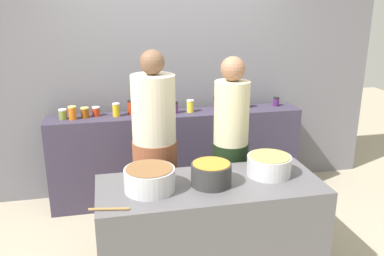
# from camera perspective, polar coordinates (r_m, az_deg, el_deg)

# --- Properties ---
(ground) EXTENTS (12.00, 12.00, 0.00)m
(ground) POSITION_cam_1_polar(r_m,az_deg,el_deg) (3.76, 1.20, -17.10)
(ground) COLOR tan
(storefront_wall) EXTENTS (4.80, 0.12, 3.00)m
(storefront_wall) POSITION_cam_1_polar(r_m,az_deg,el_deg) (4.56, -3.01, 9.50)
(storefront_wall) COLOR slate
(storefront_wall) RESTS_ON ground
(display_shelf) EXTENTS (2.70, 0.36, 0.99)m
(display_shelf) POSITION_cam_1_polar(r_m,az_deg,el_deg) (4.48, -2.06, -3.97)
(display_shelf) COLOR #373144
(display_shelf) RESTS_ON ground
(prep_table) EXTENTS (1.70, 0.70, 0.81)m
(prep_table) POSITION_cam_1_polar(r_m,az_deg,el_deg) (3.29, 2.50, -14.16)
(prep_table) COLOR #565457
(prep_table) RESTS_ON ground
(preserve_jar_0) EXTENTS (0.08, 0.08, 0.10)m
(preserve_jar_0) POSITION_cam_1_polar(r_m,az_deg,el_deg) (4.28, -17.62, 1.86)
(preserve_jar_0) COLOR olive
(preserve_jar_0) RESTS_ON display_shelf
(preserve_jar_1) EXTENTS (0.08, 0.08, 0.13)m
(preserve_jar_1) POSITION_cam_1_polar(r_m,az_deg,el_deg) (4.24, -16.38, 2.06)
(preserve_jar_1) COLOR #CD6115
(preserve_jar_1) RESTS_ON display_shelf
(preserve_jar_2) EXTENTS (0.08, 0.08, 0.11)m
(preserve_jar_2) POSITION_cam_1_polar(r_m,az_deg,el_deg) (4.27, -14.75, 2.11)
(preserve_jar_2) COLOR #8C410B
(preserve_jar_2) RESTS_ON display_shelf
(preserve_jar_3) EXTENTS (0.08, 0.08, 0.10)m
(preserve_jar_3) POSITION_cam_1_polar(r_m,az_deg,el_deg) (4.30, -13.27, 2.28)
(preserve_jar_3) COLOR #B52D10
(preserve_jar_3) RESTS_ON display_shelf
(preserve_jar_4) EXTENTS (0.08, 0.08, 0.14)m
(preserve_jar_4) POSITION_cam_1_polar(r_m,az_deg,el_deg) (4.24, -10.56, 2.52)
(preserve_jar_4) COLOR gold
(preserve_jar_4) RESTS_ON display_shelf
(preserve_jar_5) EXTENTS (0.07, 0.07, 0.15)m
(preserve_jar_5) POSITION_cam_1_polar(r_m,az_deg,el_deg) (4.30, -8.56, 2.90)
(preserve_jar_5) COLOR #A42E14
(preserve_jar_5) RESTS_ON display_shelf
(preserve_jar_6) EXTENTS (0.09, 0.09, 0.14)m
(preserve_jar_6) POSITION_cam_1_polar(r_m,az_deg,el_deg) (4.28, -7.14, 2.84)
(preserve_jar_6) COLOR #33503B
(preserve_jar_6) RESTS_ON display_shelf
(preserve_jar_7) EXTENTS (0.07, 0.07, 0.12)m
(preserve_jar_7) POSITION_cam_1_polar(r_m,az_deg,el_deg) (4.22, -5.38, 2.55)
(preserve_jar_7) COLOR #22491F
(preserve_jar_7) RESTS_ON display_shelf
(preserve_jar_8) EXTENTS (0.08, 0.08, 0.13)m
(preserve_jar_8) POSITION_cam_1_polar(r_m,az_deg,el_deg) (4.35, -4.11, 3.10)
(preserve_jar_8) COLOR #E56005
(preserve_jar_8) RESTS_ON display_shelf
(preserve_jar_9) EXTENTS (0.08, 0.08, 0.12)m
(preserve_jar_9) POSITION_cam_1_polar(r_m,az_deg,el_deg) (4.30, -2.44, 2.88)
(preserve_jar_9) COLOR #532959
(preserve_jar_9) RESTS_ON display_shelf
(preserve_jar_10) EXTENTS (0.08, 0.08, 0.13)m
(preserve_jar_10) POSITION_cam_1_polar(r_m,az_deg,el_deg) (4.34, -0.24, 3.10)
(preserve_jar_10) COLOR gold
(preserve_jar_10) RESTS_ON display_shelf
(preserve_jar_11) EXTENTS (0.07, 0.07, 0.14)m
(preserve_jar_11) POSITION_cam_1_polar(r_m,az_deg,el_deg) (4.44, 3.45, 3.48)
(preserve_jar_11) COLOR #562A51
(preserve_jar_11) RESTS_ON display_shelf
(preserve_jar_12) EXTENTS (0.08, 0.08, 0.10)m
(preserve_jar_12) POSITION_cam_1_polar(r_m,az_deg,el_deg) (4.47, 5.05, 3.27)
(preserve_jar_12) COLOR #8C450F
(preserve_jar_12) RESTS_ON display_shelf
(preserve_jar_13) EXTENTS (0.09, 0.09, 0.14)m
(preserve_jar_13) POSITION_cam_1_polar(r_m,az_deg,el_deg) (4.56, 7.56, 3.70)
(preserve_jar_13) COLOR gold
(preserve_jar_13) RESTS_ON display_shelf
(preserve_jar_14) EXTENTS (0.07, 0.07, 0.10)m
(preserve_jar_14) POSITION_cam_1_polar(r_m,az_deg,el_deg) (4.69, 11.68, 3.64)
(preserve_jar_14) COLOR #431A55
(preserve_jar_14) RESTS_ON display_shelf
(cooking_pot_left) EXTENTS (0.37, 0.37, 0.17)m
(cooking_pot_left) POSITION_cam_1_polar(r_m,az_deg,el_deg) (2.97, -5.95, -7.14)
(cooking_pot_left) COLOR #B7B7BC
(cooking_pot_left) RESTS_ON prep_table
(cooking_pot_center) EXTENTS (0.30, 0.30, 0.17)m
(cooking_pot_center) POSITION_cam_1_polar(r_m,az_deg,el_deg) (3.05, 2.78, -6.44)
(cooking_pot_center) COLOR #2D2D2D
(cooking_pot_center) RESTS_ON prep_table
(cooking_pot_right) EXTENTS (0.35, 0.35, 0.16)m
(cooking_pot_right) POSITION_cam_1_polar(r_m,az_deg,el_deg) (3.27, 10.72, -5.14)
(cooking_pot_right) COLOR #B7B7BC
(cooking_pot_right) RESTS_ON prep_table
(wooden_spoon) EXTENTS (0.27, 0.07, 0.02)m
(wooden_spoon) POSITION_cam_1_polar(r_m,az_deg,el_deg) (2.78, -11.55, -11.04)
(wooden_spoon) COLOR #9E703D
(wooden_spoon) RESTS_ON prep_table
(cook_with_tongs) EXTENTS (0.39, 0.39, 1.75)m
(cook_with_tongs) POSITION_cam_1_polar(r_m,az_deg,el_deg) (3.64, -5.20, -4.26)
(cook_with_tongs) COLOR brown
(cook_with_tongs) RESTS_ON ground
(cook_in_cap) EXTENTS (0.32, 0.32, 1.68)m
(cook_in_cap) POSITION_cam_1_polar(r_m,az_deg,el_deg) (3.70, 5.37, -4.12)
(cook_in_cap) COLOR black
(cook_in_cap) RESTS_ON ground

